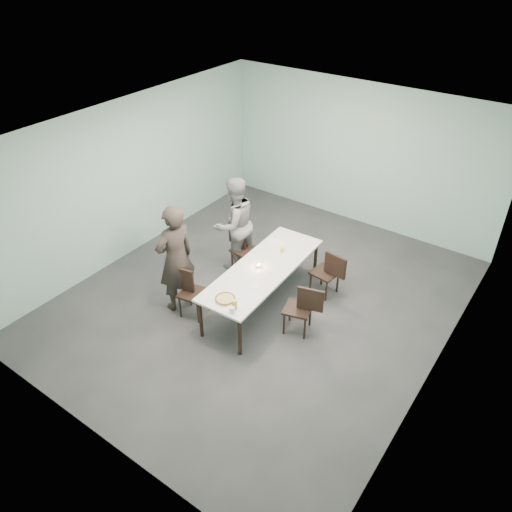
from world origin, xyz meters
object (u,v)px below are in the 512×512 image
Objects in this scene: diner_near at (176,259)px; diner_far at (234,224)px; table at (263,271)px; tealight at (259,266)px; chair_near_left at (189,289)px; beer_glass at (235,304)px; chair_far_left at (242,245)px; amber_tumbler at (282,250)px; chair_far_right at (329,271)px; pizza at (225,299)px; side_plate at (255,286)px; water_tumbler at (232,310)px; chair_near_right at (303,306)px.

diner_far is (0.03, 1.52, -0.06)m from diner_near.
tealight is (-0.07, -0.02, 0.08)m from table.
beer_glass reaches higher than chair_near_left.
amber_tumbler is at bearing 4.11° from chair_far_left.
chair_far_right is 2.06m from pizza.
chair_far_right is at bearing 66.30° from side_plate.
table is 1.15m from chair_far_left.
diner_near reaches higher than diner_far.
tealight is at bearing 71.85° from diner_far.
water_tumbler is at bearing -77.04° from table.
side_plate is (1.32, 0.36, -0.21)m from diner_near.
chair_near_left is 0.45× the size of diner_near.
chair_far_right reaches higher than side_plate.
chair_far_left is at bearing 141.92° from tealight.
tealight is (1.03, -0.69, -0.13)m from diner_far.
table is at bearing 110.65° from side_plate.
amber_tumbler is (-0.28, 1.77, -0.01)m from water_tumbler.
diner_near reaches higher than water_tumbler.
chair_near_left is at bearing 93.14° from diner_near.
tealight is at bearing 118.42° from side_plate.
chair_far_right is 2.06m from beer_glass.
table is 17.56× the size of beer_glass.
tealight is at bearing 106.69° from beer_glass.
table is at bearing -89.36° from amber_tumbler.
tealight is 0.62m from amber_tumbler.
chair_near_right is 0.48× the size of diner_far.
diner_far is 12.05× the size of beer_glass.
pizza is at bearing 74.75° from chair_far_right.
chair_near_left is 4.83× the size of side_plate.
chair_near_right reaches higher than water_tumbler.
tealight is (1.07, 0.83, -0.19)m from diner_near.
beer_glass reaches higher than tealight.
chair_far_right reaches higher than water_tumbler.
chair_near_left reaches higher than tealight.
side_plate is 1.20× the size of beer_glass.
beer_glass reaches higher than amber_tumbler.
table is at bearing 90.83° from pizza.
chair_far_left is 0.45× the size of diner_near.
diner_near is at bearing 171.96° from pizza.
chair_far_left is 1.73m from chair_far_right.
diner_near is (-0.28, 0.05, 0.46)m from chair_near_left.
beer_glass reaches higher than table.
chair_far_right is 1.27m from tealight.
amber_tumbler reaches higher than side_plate.
beer_glass is at bearing -20.44° from chair_near_left.
diner_far is at bearing 126.52° from water_tumbler.
chair_far_left and chair_far_right have the same top height.
beer_glass is at bearing -47.85° from chair_far_left.
water_tumbler is (0.09, -0.69, 0.04)m from side_plate.
chair_far_right is at bearing 46.28° from tealight.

